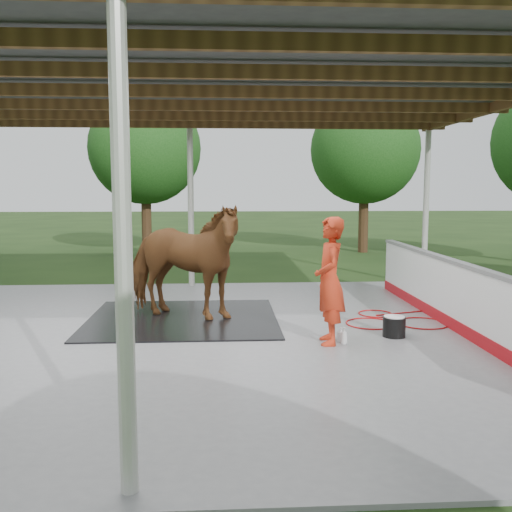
{
  "coord_description": "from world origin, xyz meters",
  "views": [
    {
      "loc": [
        0.73,
        -8.93,
        2.39
      ],
      "look_at": [
        1.29,
        0.34,
        1.28
      ],
      "focal_mm": 40.0,
      "sensor_mm": 36.0,
      "label": 1
    }
  ],
  "objects": [
    {
      "name": "soap_bottle_b",
      "position": [
        2.55,
        -0.48,
        0.16
      ],
      "size": [
        0.13,
        0.13,
        0.22
      ],
      "primitive_type": "imported",
      "rotation": [
        0.0,
        0.0,
        -0.52
      ],
      "color": "#338CD8",
      "rests_on": "concrete_slab"
    },
    {
      "name": "wash_bucket",
      "position": [
        3.44,
        -0.27,
        0.22
      ],
      "size": [
        0.36,
        0.36,
        0.33
      ],
      "color": "black",
      "rests_on": "concrete_slab"
    },
    {
      "name": "ground",
      "position": [
        0.0,
        0.0,
        0.0
      ],
      "size": [
        100.0,
        100.0,
        0.0
      ],
      "primitive_type": "plane",
      "color": "#1E3814"
    },
    {
      "name": "hose_coil",
      "position": [
        3.73,
        0.73,
        0.06
      ],
      "size": [
        1.83,
        1.55,
        0.02
      ],
      "color": "#A20B0C",
      "rests_on": "concrete_slab"
    },
    {
      "name": "dasher_board",
      "position": [
        4.6,
        0.0,
        0.59
      ],
      "size": [
        0.16,
        8.0,
        1.15
      ],
      "color": "#A60D15",
      "rests_on": "concrete_slab"
    },
    {
      "name": "tree_belt",
      "position": [
        0.3,
        0.9,
        3.79
      ],
      "size": [
        28.0,
        28.0,
        5.8
      ],
      "color": "#382314",
      "rests_on": "ground"
    },
    {
      "name": "handler",
      "position": [
        2.34,
        -0.58,
        1.01
      ],
      "size": [
        0.48,
        0.71,
        1.92
      ],
      "primitive_type": "imported",
      "rotation": [
        0.0,
        0.0,
        -1.59
      ],
      "color": "red",
      "rests_on": "concrete_slab"
    },
    {
      "name": "horse",
      "position": [
        0.02,
        1.15,
        1.1
      ],
      "size": [
        2.66,
        2.02,
        2.04
      ],
      "primitive_type": "imported",
      "rotation": [
        0.0,
        0.0,
        1.14
      ],
      "color": "brown",
      "rests_on": "rubber_mat"
    },
    {
      "name": "rubber_mat",
      "position": [
        0.02,
        1.15,
        0.06
      ],
      "size": [
        3.35,
        3.14,
        0.03
      ],
      "primitive_type": "cube",
      "color": "black",
      "rests_on": "concrete_slab"
    },
    {
      "name": "pavilion_structure",
      "position": [
        0.0,
        -0.0,
        3.97
      ],
      "size": [
        12.6,
        10.6,
        4.05
      ],
      "color": "beige",
      "rests_on": "ground"
    },
    {
      "name": "soap_bottle_a",
      "position": [
        2.56,
        -0.65,
        0.18
      ],
      "size": [
        0.13,
        0.13,
        0.26
      ],
      "primitive_type": "imported",
      "rotation": [
        0.0,
        0.0,
        0.41
      ],
      "color": "silver",
      "rests_on": "concrete_slab"
    },
    {
      "name": "concrete_slab",
      "position": [
        0.0,
        0.0,
        0.03
      ],
      "size": [
        12.0,
        10.0,
        0.05
      ],
      "primitive_type": "cube",
      "color": "slate",
      "rests_on": "ground"
    }
  ]
}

